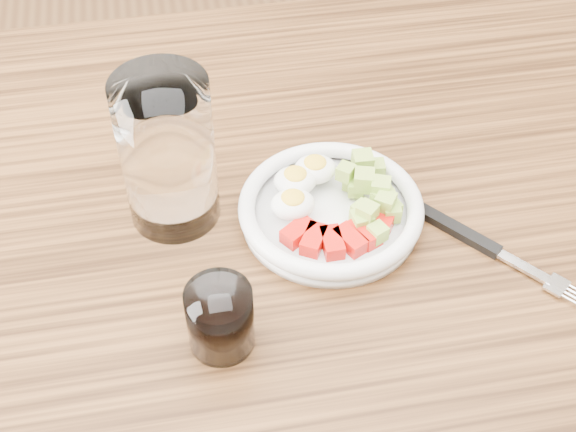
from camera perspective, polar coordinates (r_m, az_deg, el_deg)
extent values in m
cube|color=brown|center=(0.84, 0.79, -2.73)|extent=(1.50, 0.90, 0.04)
cylinder|color=white|center=(0.84, 3.03, -0.01)|extent=(0.19, 0.19, 0.01)
torus|color=white|center=(0.83, 3.07, 0.66)|extent=(0.19, 0.19, 0.02)
cube|color=red|center=(0.81, 0.73, -1.15)|extent=(0.04, 0.04, 0.02)
cube|color=red|center=(0.80, 1.84, -1.70)|extent=(0.03, 0.04, 0.02)
cube|color=red|center=(0.80, 3.16, -1.90)|extent=(0.02, 0.04, 0.02)
cube|color=red|center=(0.81, 4.45, -1.72)|extent=(0.03, 0.04, 0.02)
cube|color=red|center=(0.81, 5.53, -1.19)|extent=(0.03, 0.04, 0.02)
cube|color=red|center=(0.82, 6.21, -0.40)|extent=(0.04, 0.04, 0.02)
ellipsoid|color=white|center=(0.85, 0.52, 2.53)|extent=(0.05, 0.04, 0.03)
ellipsoid|color=yellow|center=(0.84, 0.52, 3.02)|extent=(0.02, 0.02, 0.01)
ellipsoid|color=white|center=(0.86, 1.93, 3.34)|extent=(0.05, 0.04, 0.03)
ellipsoid|color=yellow|center=(0.85, 1.94, 3.83)|extent=(0.02, 0.02, 0.01)
ellipsoid|color=white|center=(0.82, 0.35, 0.83)|extent=(0.05, 0.04, 0.03)
ellipsoid|color=yellow|center=(0.82, 0.35, 1.33)|extent=(0.02, 0.02, 0.01)
cube|color=#A3BE49|center=(0.82, 5.26, -0.37)|extent=(0.02, 0.02, 0.02)
cube|color=#A3BE49|center=(0.83, 7.40, 0.54)|extent=(0.02, 0.02, 0.02)
cube|color=#A3BE49|center=(0.86, 4.61, 2.44)|extent=(0.02, 0.02, 0.02)
cube|color=#A3BE49|center=(0.84, 6.69, 1.31)|extent=(0.03, 0.03, 0.02)
cube|color=#A3BE49|center=(0.83, 7.40, 0.26)|extent=(0.02, 0.02, 0.02)
cube|color=#A3BE49|center=(0.85, 4.84, 2.03)|extent=(0.02, 0.02, 0.02)
cube|color=#A3BE49|center=(0.88, 6.26, 3.34)|extent=(0.02, 0.02, 0.02)
cube|color=#A3BE49|center=(0.84, 5.43, 2.55)|extent=(0.03, 0.03, 0.02)
cube|color=#A3BE49|center=(0.83, 5.28, 0.31)|extent=(0.03, 0.03, 0.02)
cube|color=#A3BE49|center=(0.82, 6.94, 0.96)|extent=(0.03, 0.03, 0.02)
cube|color=#A3BE49|center=(0.85, 4.12, 3.13)|extent=(0.02, 0.02, 0.02)
cube|color=#A3BE49|center=(0.84, 6.80, 1.55)|extent=(0.02, 0.02, 0.02)
cube|color=#A3BE49|center=(0.86, 5.33, 3.86)|extent=(0.02, 0.02, 0.02)
cube|color=#A3BE49|center=(0.81, 6.39, -1.19)|extent=(0.02, 0.02, 0.02)
cube|color=#A3BE49|center=(0.83, 6.61, 2.01)|extent=(0.02, 0.02, 0.02)
cube|color=#A3BE49|center=(0.81, 5.66, 0.26)|extent=(0.03, 0.03, 0.02)
cube|color=black|center=(0.85, 11.87, -0.94)|extent=(0.08, 0.09, 0.01)
cube|color=silver|center=(0.83, 16.52, -3.55)|extent=(0.05, 0.05, 0.00)
cube|color=silver|center=(0.83, 18.56, -4.69)|extent=(0.03, 0.03, 0.00)
cylinder|color=white|center=(0.81, -8.56, 4.48)|extent=(0.09, 0.09, 0.17)
cylinder|color=white|center=(0.73, -4.85, -7.24)|extent=(0.06, 0.06, 0.07)
cylinder|color=black|center=(0.73, -4.84, -7.32)|extent=(0.05, 0.05, 0.06)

